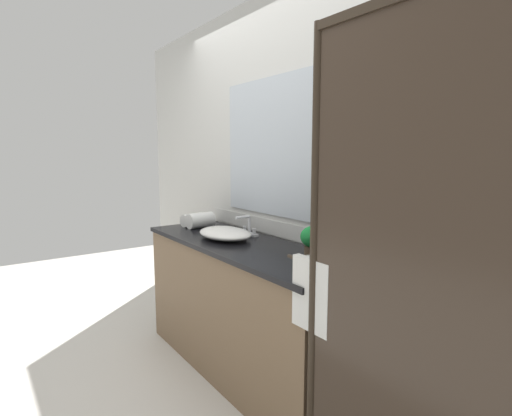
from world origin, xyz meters
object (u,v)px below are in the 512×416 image
rolled_towel_near_edge (193,220)px  sink_basin (225,233)px  potted_plant (313,240)px  rolled_towel_middle (200,220)px  amenity_bottle_shampoo (308,264)px  amenity_bottle_body_wash (297,264)px  faucet (248,229)px

rolled_towel_near_edge → sink_basin: bearing=-4.1°
potted_plant → rolled_towel_middle: 1.20m
amenity_bottle_shampoo → rolled_towel_middle: 1.39m
amenity_bottle_body_wash → rolled_towel_middle: bearing=172.6°
amenity_bottle_body_wash → rolled_towel_near_edge: bearing=173.6°
sink_basin → rolled_towel_middle: 0.47m
faucet → amenity_bottle_shampoo: bearing=-16.4°
rolled_towel_near_edge → amenity_bottle_body_wash: bearing=-6.4°
amenity_bottle_shampoo → rolled_towel_near_edge: bearing=175.6°
amenity_bottle_shampoo → sink_basin: bearing=175.4°
faucet → amenity_bottle_shampoo: faucet is taller
sink_basin → amenity_bottle_body_wash: 0.89m
potted_plant → amenity_bottle_body_wash: potted_plant is taller
sink_basin → rolled_towel_middle: (-0.47, 0.05, 0.02)m
sink_basin → faucet: (0.00, 0.20, 0.01)m
amenity_bottle_shampoo → amenity_bottle_body_wash: 0.06m
potted_plant → rolled_towel_near_edge: size_ratio=0.96×
amenity_bottle_body_wash → rolled_towel_near_edge: 1.47m
amenity_bottle_body_wash → rolled_towel_middle: rolled_towel_middle is taller
amenity_bottle_shampoo → rolled_towel_middle: bearing=174.7°
sink_basin → faucet: bearing=90.0°
faucet → amenity_bottle_body_wash: (0.88, -0.32, -0.01)m
amenity_bottle_body_wash → rolled_towel_near_edge: (-1.46, 0.16, 0.01)m
amenity_bottle_shampoo → rolled_towel_middle: size_ratio=0.39×
potted_plant → amenity_bottle_body_wash: bearing=-59.3°
rolled_towel_near_edge → potted_plant: bearing=4.2°
rolled_towel_near_edge → faucet: bearing=15.0°
rolled_towel_near_edge → rolled_towel_middle: rolled_towel_middle is taller
potted_plant → rolled_towel_near_edge: potted_plant is taller
amenity_bottle_shampoo → faucet: bearing=163.6°
potted_plant → rolled_towel_middle: size_ratio=0.85×
faucet → rolled_towel_near_edge: faucet is taller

